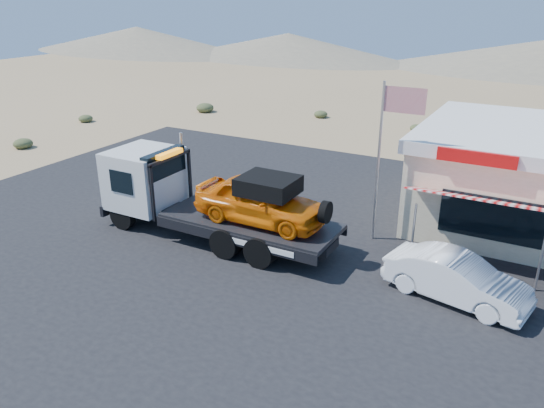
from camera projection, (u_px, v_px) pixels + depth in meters
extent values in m
plane|color=#937A53|center=(205.00, 259.00, 18.93)|extent=(120.00, 120.00, 0.00)
cube|color=black|center=(292.00, 239.00, 20.46)|extent=(32.00, 24.00, 0.02)
cylinder|color=black|center=(123.00, 216.00, 21.11)|extent=(1.10, 0.33, 1.10)
cylinder|color=black|center=(159.00, 198.00, 22.90)|extent=(1.10, 0.33, 1.10)
cylinder|color=black|center=(226.00, 242.00, 18.89)|extent=(1.10, 0.60, 1.10)
cylinder|color=black|center=(258.00, 220.00, 20.68)|extent=(1.10, 0.60, 1.10)
cylinder|color=black|center=(261.00, 251.00, 18.25)|extent=(1.10, 0.60, 1.10)
cylinder|color=black|center=(290.00, 228.00, 20.04)|extent=(1.10, 0.60, 1.10)
cube|color=black|center=(223.00, 222.00, 20.12)|extent=(9.02, 1.10, 0.33)
cube|color=silver|center=(145.00, 178.00, 21.37)|extent=(2.42, 2.58, 2.31)
cube|color=black|center=(164.00, 163.00, 20.61)|extent=(0.38, 2.20, 0.99)
cube|color=black|center=(172.00, 185.00, 20.77)|extent=(0.11, 2.42, 2.20)
cube|color=orange|center=(169.00, 154.00, 20.30)|extent=(0.27, 1.32, 0.16)
cube|color=black|center=(250.00, 221.00, 19.47)|extent=(6.60, 2.53, 0.16)
imported|color=orange|center=(260.00, 200.00, 18.93)|extent=(4.84, 1.95, 1.65)
cube|color=black|center=(268.00, 185.00, 18.55)|extent=(1.98, 1.65, 0.60)
imported|color=white|center=(456.00, 278.00, 16.18)|extent=(4.58, 2.37, 1.44)
cube|color=red|center=(476.00, 158.00, 17.82)|extent=(2.60, 0.12, 0.45)
cylinder|color=#99999E|center=(413.00, 234.00, 18.27)|extent=(0.08, 0.08, 2.20)
cylinder|color=#99999E|center=(541.00, 260.00, 16.48)|extent=(0.08, 0.08, 2.20)
cylinder|color=#99999E|center=(378.00, 164.00, 19.35)|extent=(0.10, 0.10, 6.00)
cube|color=#B20C14|center=(404.00, 100.00, 18.12)|extent=(1.50, 0.02, 0.90)
ellipsoid|color=#374022|center=(23.00, 143.00, 32.25)|extent=(1.15, 1.15, 0.62)
ellipsoid|color=#374022|center=(86.00, 118.00, 38.71)|extent=(1.02, 1.02, 0.55)
ellipsoid|color=#374022|center=(205.00, 107.00, 41.89)|extent=(1.37, 1.37, 0.74)
ellipsoid|color=#374022|center=(321.00, 114.00, 40.06)|extent=(1.03, 1.03, 0.55)
ellipsoid|color=#374022|center=(417.00, 128.00, 36.10)|extent=(0.94, 0.94, 0.51)
cone|color=#726B59|center=(288.00, 46.00, 74.16)|extent=(36.00, 36.00, 3.50)
cone|color=#726B59|center=(138.00, 39.00, 82.88)|extent=(40.00, 40.00, 3.80)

